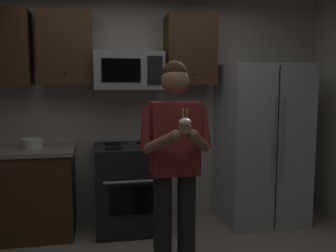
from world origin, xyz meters
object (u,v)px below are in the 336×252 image
object	(u,v)px
refrigerator	(262,144)
cupcake	(185,125)
bowl_large_white	(32,143)
oven_range	(131,187)
person	(175,158)
microwave	(128,71)

from	to	relation	value
refrigerator	cupcake	bearing A→B (deg)	-132.26
bowl_large_white	oven_range	bearing A→B (deg)	-2.44
oven_range	refrigerator	xyz separation A→B (m)	(1.50, -0.04, 0.44)
refrigerator	cupcake	world-z (taller)	refrigerator
person	cupcake	distance (m)	0.44
oven_range	bowl_large_white	bearing A→B (deg)	177.56
refrigerator	cupcake	distance (m)	1.89
oven_range	microwave	bearing A→B (deg)	89.98
bowl_large_white	person	distance (m)	1.69
microwave	bowl_large_white	world-z (taller)	microwave
bowl_large_white	person	bearing A→B (deg)	-41.41
person	cupcake	xyz separation A→B (m)	(0.00, -0.33, 0.30)
person	cupcake	world-z (taller)	person
person	bowl_large_white	bearing A→B (deg)	138.59
oven_range	bowl_large_white	xyz separation A→B (m)	(-1.01, 0.04, 0.51)
cupcake	microwave	bearing A→B (deg)	99.67
microwave	cupcake	world-z (taller)	microwave
microwave	cupcake	distance (m)	1.60
microwave	person	bearing A→B (deg)	-77.74
refrigerator	cupcake	xyz separation A→B (m)	(-1.24, -1.36, 0.39)
bowl_large_white	person	size ratio (longest dim) A/B	0.12
oven_range	microwave	xyz separation A→B (m)	(0.00, 0.12, 1.26)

